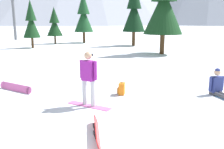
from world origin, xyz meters
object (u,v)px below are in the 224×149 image
pine_tree_tall (134,10)px  loose_snowboard_far_spare (16,87)px  snowboarder_background (219,87)px  snowboarder_midground (88,78)px  pine_tree_twin (31,22)px  pine_tree_slender (164,3)px  backpack_orange (122,89)px  pine_tree_short (54,24)px  loose_snowboard_near_left (97,131)px  pine_tree_young (84,15)px

pine_tree_tall → loose_snowboard_far_spare: bearing=-87.3°
snowboarder_background → pine_tree_tall: (-8.20, 15.68, 3.25)m
snowboarder_midground → pine_tree_twin: size_ratio=0.39×
loose_snowboard_far_spare → pine_tree_slender: pine_tree_slender is taller
backpack_orange → snowboarder_midground: bearing=-108.6°
snowboarder_midground → pine_tree_slender: (-0.26, 13.17, 2.98)m
pine_tree_short → pine_tree_tall: size_ratio=0.61×
backpack_orange → pine_tree_tall: pine_tree_tall is taller
snowboarder_background → loose_snowboard_near_left: size_ratio=1.04×
snowboarder_midground → loose_snowboard_far_spare: snowboarder_midground is taller
pine_tree_short → pine_tree_tall: pine_tree_tall is taller
backpack_orange → pine_tree_short: size_ratio=0.12×
backpack_orange → pine_tree_short: pine_tree_short is taller
snowboarder_midground → pine_tree_short: 21.55m
snowboarder_midground → pine_tree_twin: pine_tree_twin is taller
backpack_orange → pine_tree_tall: 17.87m
loose_snowboard_far_spare → pine_tree_twin: (-9.23, 12.25, 2.33)m
pine_tree_twin → pine_tree_tall: 10.23m
snowboarder_background → pine_tree_tall: size_ratio=0.24×
loose_snowboard_near_left → pine_tree_young: size_ratio=0.26×
pine_tree_short → pine_tree_slender: bearing=-16.9°
snowboarder_background → loose_snowboard_far_spare: bearing=-162.7°
loose_snowboard_near_left → backpack_orange: (-0.62, 3.42, 0.08)m
pine_tree_slender → pine_tree_tall: (-4.04, 5.29, -0.31)m
loose_snowboard_near_left → pine_tree_short: pine_tree_short is taller
backpack_orange → pine_tree_twin: (-13.23, 11.14, 2.25)m
loose_snowboard_near_left → loose_snowboard_far_spare: size_ratio=0.83×
snowboarder_background → pine_tree_young: (-14.57, 16.62, 2.79)m
snowboarder_midground → pine_tree_twin: 18.04m
snowboarder_background → pine_tree_short: (-16.99, 14.28, 1.86)m
snowboarder_midground → pine_tree_young: pine_tree_young is taller
snowboarder_midground → pine_tree_young: size_ratio=0.31×
pine_tree_young → pine_tree_tall: 6.46m
pine_tree_young → pine_tree_twin: bearing=-106.9°
snowboarder_background → pine_tree_young: pine_tree_young is taller
pine_tree_young → pine_tree_short: pine_tree_young is taller
loose_snowboard_far_spare → pine_tree_young: bearing=110.9°
pine_tree_young → pine_tree_tall: bearing=-8.3°
snowboarder_background → backpack_orange: snowboarder_background is taller
pine_tree_twin → pine_tree_tall: size_ratio=0.69×
loose_snowboard_far_spare → pine_tree_short: 19.29m
snowboarder_midground → loose_snowboard_far_spare: 3.59m
pine_tree_young → pine_tree_short: size_ratio=1.42×
backpack_orange → snowboarder_background: bearing=19.5°
snowboarder_midground → pine_tree_tall: bearing=103.1°
backpack_orange → pine_tree_slender: (-0.80, 11.58, 3.70)m
pine_tree_slender → pine_tree_young: pine_tree_slender is taller
loose_snowboard_near_left → pine_tree_tall: size_ratio=0.23×
snowboarder_midground → pine_tree_tall: (-4.30, 18.46, 2.66)m
loose_snowboard_near_left → pine_tree_slender: size_ratio=0.21×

